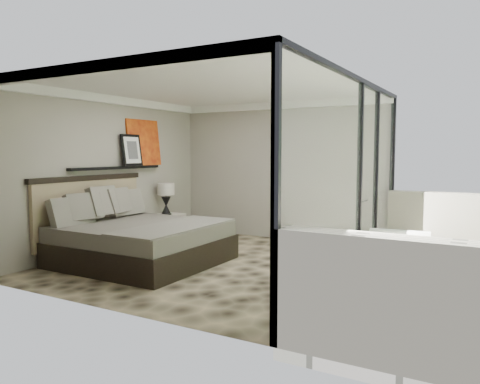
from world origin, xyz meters
The scene contains 14 objects.
floor centered at (0.00, 0.00, 0.00)m, with size 5.00×5.00×0.00m, color black.
ceiling centered at (0.00, 0.00, 2.79)m, with size 4.50×5.00×0.02m, color silver.
back_wall centered at (0.00, 2.49, 1.40)m, with size 4.50×0.02×2.80m, color gray.
left_wall centered at (-2.24, 0.00, 1.40)m, with size 0.02×5.00×2.80m, color gray.
glass_wall centered at (2.25, 0.00, 1.40)m, with size 0.08×5.00×2.80m, color white.
terrace_slab centered at (3.75, 0.00, -0.06)m, with size 3.00×5.00×0.12m, color beige.
picture_ledge centered at (-2.18, 0.10, 1.50)m, with size 0.12×2.20×0.05m, color black.
bed centered at (-1.13, -0.57, 0.38)m, with size 2.38×2.30×1.32m.
nightstand centered at (-1.99, 1.29, 0.29)m, with size 0.57×0.57×0.57m, color black.
table_lamp centered at (-1.99, 1.27, 0.92)m, with size 0.35×0.35×0.63m.
abstract_canvas centered at (-2.19, 0.86, 1.97)m, with size 0.04×0.90×0.90m, color #9F3C0D.
framed_print centered at (-2.14, 0.45, 1.82)m, with size 0.03×0.50×0.60m, color black.
ottoman centered at (3.75, 1.11, 0.23)m, with size 0.46×0.46×0.46m, color silver.
lounger centered at (2.81, -0.04, 0.21)m, with size 0.99×1.76×0.66m.
Camera 1 is at (4.03, -6.26, 1.79)m, focal length 35.00 mm.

